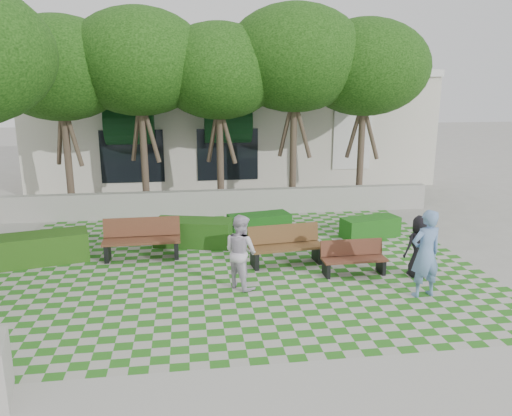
{
  "coord_description": "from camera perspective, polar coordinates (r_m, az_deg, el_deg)",
  "views": [
    {
      "loc": [
        -1.27,
        -11.06,
        4.6
      ],
      "look_at": [
        0.5,
        1.5,
        1.4
      ],
      "focal_mm": 35.0,
      "sensor_mm": 36.0,
      "label": 1
    }
  ],
  "objects": [
    {
      "name": "person_dark",
      "position": [
        12.7,
        18.19,
        -4.18
      ],
      "size": [
        0.8,
        0.58,
        1.52
      ],
      "primitive_type": "imported",
      "rotation": [
        0.0,
        0.0,
        3.28
      ],
      "color": "black",
      "rests_on": "ground"
    },
    {
      "name": "lawn",
      "position": [
        12.96,
        -1.89,
        -6.6
      ],
      "size": [
        12.0,
        12.0,
        0.0
      ],
      "primitive_type": "plane",
      "color": "#2B721E",
      "rests_on": "ground"
    },
    {
      "name": "tree_row",
      "position": [
        17.03,
        -10.42,
        15.89
      ],
      "size": [
        17.7,
        13.4,
        7.41
      ],
      "color": "#47382B",
      "rests_on": "ground"
    },
    {
      "name": "sidewalk_south",
      "position": [
        7.94,
        2.88,
        -21.18
      ],
      "size": [
        16.0,
        2.0,
        0.01
      ],
      "primitive_type": "cube",
      "color": "#9E9B93",
      "rests_on": "ground"
    },
    {
      "name": "bench_east",
      "position": [
        12.55,
        11.06,
        -5.66
      ],
      "size": [
        1.59,
        0.55,
        0.83
      ],
      "rotation": [
        0.0,
        0.0,
        0.02
      ],
      "color": "#512A1B",
      "rests_on": "ground"
    },
    {
      "name": "hedge_east",
      "position": [
        15.62,
        12.91,
        -2.16
      ],
      "size": [
        1.88,
        1.09,
        0.62
      ],
      "primitive_type": "cube",
      "rotation": [
        0.0,
        0.0,
        0.23
      ],
      "color": "#195115",
      "rests_on": "ground"
    },
    {
      "name": "bench_mid",
      "position": [
        12.98,
        3.4,
        -4.35
      ],
      "size": [
        1.98,
        0.86,
        1.01
      ],
      "rotation": [
        0.0,
        0.0,
        0.12
      ],
      "color": "brown",
      "rests_on": "ground"
    },
    {
      "name": "hedge_west",
      "position": [
        14.23,
        -23.05,
        -4.23
      ],
      "size": [
        2.35,
        1.38,
        0.77
      ],
      "primitive_type": "cube",
      "rotation": [
        0.0,
        0.0,
        0.24
      ],
      "color": "#204712",
      "rests_on": "ground"
    },
    {
      "name": "ground",
      "position": [
        12.04,
        -1.37,
        -8.3
      ],
      "size": [
        90.0,
        90.0,
        0.0
      ],
      "primitive_type": "plane",
      "color": "gray",
      "rests_on": "ground"
    },
    {
      "name": "hedge_midleft",
      "position": [
        14.56,
        -7.18,
        -2.8
      ],
      "size": [
        2.32,
        1.37,
        0.76
      ],
      "primitive_type": "cube",
      "rotation": [
        0.0,
        0.0,
        -0.24
      ],
      "color": "#1B4512",
      "rests_on": "ground"
    },
    {
      "name": "hedge_midright",
      "position": [
        15.43,
        0.38,
        -1.9
      ],
      "size": [
        2.0,
        1.11,
        0.66
      ],
      "primitive_type": "cube",
      "rotation": [
        0.0,
        0.0,
        0.2
      ],
      "color": "#134713",
      "rests_on": "ground"
    },
    {
      "name": "bench_west",
      "position": [
        13.73,
        -12.91,
        -3.53
      ],
      "size": [
        2.04,
        0.7,
        1.07
      ],
      "rotation": [
        0.0,
        0.0,
        0.01
      ],
      "color": "#512C1B",
      "rests_on": "ground"
    },
    {
      "name": "person_blue",
      "position": [
        11.49,
        18.82,
        -4.96
      ],
      "size": [
        0.79,
        0.6,
        1.97
      ],
      "primitive_type": "imported",
      "rotation": [
        0.0,
        0.0,
        3.32
      ],
      "color": "#688BBD",
      "rests_on": "ground"
    },
    {
      "name": "building",
      "position": [
        25.32,
        -3.05,
        9.42
      ],
      "size": [
        18.0,
        8.92,
        5.15
      ],
      "color": "beige",
      "rests_on": "ground"
    },
    {
      "name": "person_white",
      "position": [
        11.39,
        -1.77,
        -4.99
      ],
      "size": [
        1.03,
        1.06,
        1.73
      ],
      "primitive_type": "imported",
      "rotation": [
        0.0,
        0.0,
        2.24
      ],
      "color": "silver",
      "rests_on": "ground"
    },
    {
      "name": "retaining_wall",
      "position": [
        17.79,
        -3.71,
        0.64
      ],
      "size": [
        15.0,
        0.36,
        0.9
      ],
      "primitive_type": "cube",
      "color": "#9E9B93",
      "rests_on": "ground"
    }
  ]
}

